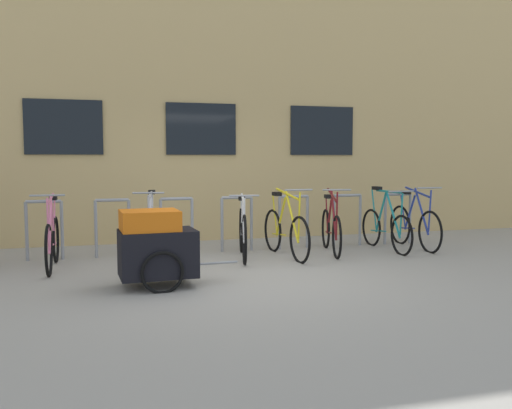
{
  "coord_description": "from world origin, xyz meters",
  "views": [
    {
      "loc": [
        -1.79,
        -6.86,
        1.55
      ],
      "look_at": [
        0.6,
        1.6,
        0.8
      ],
      "focal_mm": 38.33,
      "sensor_mm": 36.0,
      "label": 1
    }
  ],
  "objects_px": {
    "bicycle_blue": "(414,225)",
    "bike_trailer": "(156,247)",
    "bicycle_white": "(243,232)",
    "bicycle_yellow": "(285,231)",
    "bicycle_teal": "(386,227)",
    "bicycle_maroon": "(331,229)",
    "bicycle_pink": "(52,241)",
    "bicycle_silver": "(151,236)"
  },
  "relations": [
    {
      "from": "bicycle_yellow",
      "to": "bicycle_blue",
      "type": "bearing_deg",
      "value": 4.34
    },
    {
      "from": "bicycle_maroon",
      "to": "bike_trailer",
      "type": "xyz_separation_m",
      "value": [
        -2.99,
        -1.65,
        0.11
      ]
    },
    {
      "from": "bicycle_teal",
      "to": "bicycle_pink",
      "type": "relative_size",
      "value": 1.0
    },
    {
      "from": "bike_trailer",
      "to": "bicycle_yellow",
      "type": "bearing_deg",
      "value": 35.09
    },
    {
      "from": "bicycle_white",
      "to": "bike_trailer",
      "type": "bearing_deg",
      "value": -132.62
    },
    {
      "from": "bicycle_silver",
      "to": "bicycle_teal",
      "type": "height_order",
      "value": "bicycle_silver"
    },
    {
      "from": "bicycle_white",
      "to": "bicycle_blue",
      "type": "distance_m",
      "value": 3.08
    },
    {
      "from": "bicycle_maroon",
      "to": "bike_trailer",
      "type": "distance_m",
      "value": 3.42
    },
    {
      "from": "bicycle_pink",
      "to": "bike_trailer",
      "type": "bearing_deg",
      "value": -49.34
    },
    {
      "from": "bicycle_pink",
      "to": "bike_trailer",
      "type": "height_order",
      "value": "bicycle_pink"
    },
    {
      "from": "bicycle_yellow",
      "to": "bicycle_maroon",
      "type": "relative_size",
      "value": 1.07
    },
    {
      "from": "bike_trailer",
      "to": "bicycle_maroon",
      "type": "bearing_deg",
      "value": 28.85
    },
    {
      "from": "bicycle_silver",
      "to": "bicycle_white",
      "type": "distance_m",
      "value": 1.41
    },
    {
      "from": "bicycle_white",
      "to": "bicycle_pink",
      "type": "relative_size",
      "value": 1.04
    },
    {
      "from": "bicycle_yellow",
      "to": "bike_trailer",
      "type": "xyz_separation_m",
      "value": [
        -2.16,
        -1.52,
        0.09
      ]
    },
    {
      "from": "bicycle_pink",
      "to": "bicycle_blue",
      "type": "relative_size",
      "value": 0.99
    },
    {
      "from": "bicycle_blue",
      "to": "bicycle_yellow",
      "type": "bearing_deg",
      "value": -175.66
    },
    {
      "from": "bicycle_maroon",
      "to": "bicycle_pink",
      "type": "distance_m",
      "value": 4.29
    },
    {
      "from": "bicycle_maroon",
      "to": "bicycle_pink",
      "type": "bearing_deg",
      "value": -178.14
    },
    {
      "from": "bicycle_yellow",
      "to": "bicycle_maroon",
      "type": "xyz_separation_m",
      "value": [
        0.84,
        0.13,
        -0.01
      ]
    },
    {
      "from": "bicycle_blue",
      "to": "bicycle_maroon",
      "type": "bearing_deg",
      "value": -178.18
    },
    {
      "from": "bicycle_silver",
      "to": "bicycle_blue",
      "type": "bearing_deg",
      "value": 0.34
    },
    {
      "from": "bicycle_teal",
      "to": "bicycle_maroon",
      "type": "bearing_deg",
      "value": 179.39
    },
    {
      "from": "bicycle_yellow",
      "to": "bicycle_blue",
      "type": "height_order",
      "value": "bicycle_yellow"
    },
    {
      "from": "bicycle_pink",
      "to": "bike_trailer",
      "type": "xyz_separation_m",
      "value": [
        1.3,
        -1.51,
        0.1
      ]
    },
    {
      "from": "bicycle_maroon",
      "to": "bike_trailer",
      "type": "relative_size",
      "value": 1.15
    },
    {
      "from": "bicycle_blue",
      "to": "bike_trailer",
      "type": "bearing_deg",
      "value": -159.61
    },
    {
      "from": "bicycle_pink",
      "to": "bicycle_blue",
      "type": "xyz_separation_m",
      "value": [
        5.87,
        0.19,
        -0.0
      ]
    },
    {
      "from": "bicycle_teal",
      "to": "bicycle_blue",
      "type": "relative_size",
      "value": 1.0
    },
    {
      "from": "bicycle_yellow",
      "to": "bicycle_white",
      "type": "distance_m",
      "value": 0.67
    },
    {
      "from": "bicycle_silver",
      "to": "bicycle_white",
      "type": "relative_size",
      "value": 0.98
    },
    {
      "from": "bicycle_maroon",
      "to": "bicycle_white",
      "type": "distance_m",
      "value": 1.5
    },
    {
      "from": "bicycle_blue",
      "to": "bike_trailer",
      "type": "xyz_separation_m",
      "value": [
        -4.57,
        -1.7,
        0.1
      ]
    },
    {
      "from": "bicycle_white",
      "to": "bicycle_teal",
      "type": "bearing_deg",
      "value": 0.41
    },
    {
      "from": "bicycle_teal",
      "to": "bicycle_maroon",
      "type": "distance_m",
      "value": 0.99
    },
    {
      "from": "bicycle_teal",
      "to": "bicycle_pink",
      "type": "bearing_deg",
      "value": -178.6
    },
    {
      "from": "bicycle_yellow",
      "to": "bicycle_maroon",
      "type": "distance_m",
      "value": 0.85
    },
    {
      "from": "bicycle_blue",
      "to": "bike_trailer",
      "type": "distance_m",
      "value": 4.88
    },
    {
      "from": "bicycle_white",
      "to": "bike_trailer",
      "type": "xyz_separation_m",
      "value": [
        -1.49,
        -1.62,
        0.09
      ]
    },
    {
      "from": "bicycle_silver",
      "to": "bicycle_pink",
      "type": "height_order",
      "value": "same"
    },
    {
      "from": "bicycle_silver",
      "to": "bicycle_maroon",
      "type": "relative_size",
      "value": 1.02
    },
    {
      "from": "bicycle_white",
      "to": "bike_trailer",
      "type": "distance_m",
      "value": 2.2
    }
  ]
}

